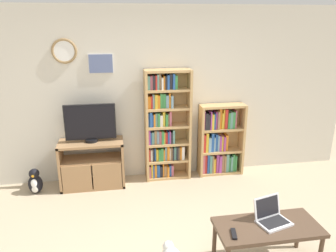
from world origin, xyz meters
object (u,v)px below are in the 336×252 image
bookshelf_short (219,141)px  laptop (271,216)px  television (90,123)px  bookshelf_tall (165,127)px  coffee_table (267,230)px  tv_stand (92,164)px  remote_near_laptop (234,234)px  penguin_figurine (35,182)px

bookshelf_short → laptop: 2.07m
television → bookshelf_tall: 1.11m
laptop → coffee_table: bearing=-148.6°
television → bookshelf_tall: bearing=5.1°
tv_stand → bookshelf_tall: (1.11, 0.12, 0.49)m
television → bookshelf_short: 2.01m
laptop → television: bearing=117.5°
bookshelf_tall → remote_near_laptop: size_ratio=10.29×
penguin_figurine → laptop: bearing=-34.9°
tv_stand → laptop: (1.85, -1.94, 0.17)m
bookshelf_short → coffee_table: 2.14m
penguin_figurine → television: bearing=7.2°
bookshelf_short → penguin_figurine: (-2.79, -0.21, -0.37)m
television → penguin_figurine: bearing=-172.8°
television → remote_near_laptop: 2.58m
laptop → penguin_figurine: (-2.66, 1.86, -0.35)m
tv_stand → coffee_table: 2.69m
coffee_table → laptop: bearing=47.0°
bookshelf_short → laptop: bookshelf_short is taller
bookshelf_tall → remote_near_laptop: (0.30, -2.20, -0.36)m
laptop → remote_near_laptop: bearing=-177.4°
bookshelf_short → laptop: size_ratio=3.09×
coffee_table → penguin_figurine: (-2.60, 1.92, -0.24)m
laptop → remote_near_laptop: 0.47m
bookshelf_short → coffee_table: bookshelf_short is taller
coffee_table → laptop: (0.06, 0.06, 0.11)m
television → laptop: bearing=-46.9°
bookshelf_tall → remote_near_laptop: bearing=-82.2°
television → penguin_figurine: 1.16m
tv_stand → television: size_ratio=1.29×
bookshelf_short → remote_near_laptop: size_ratio=6.90×
remote_near_laptop → penguin_figurine: 3.00m
tv_stand → bookshelf_tall: size_ratio=0.54×
penguin_figurine → remote_near_laptop: bearing=-42.0°
tv_stand → laptop: laptop is taller
television → penguin_figurine: (-0.83, -0.10, -0.81)m
television → bookshelf_tall: (1.09, 0.10, -0.14)m
television → bookshelf_short: size_ratio=0.63×
television → remote_near_laptop: bearing=-56.5°
tv_stand → laptop: 2.69m
bookshelf_tall → penguin_figurine: 2.04m
tv_stand → bookshelf_tall: bookshelf_tall is taller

